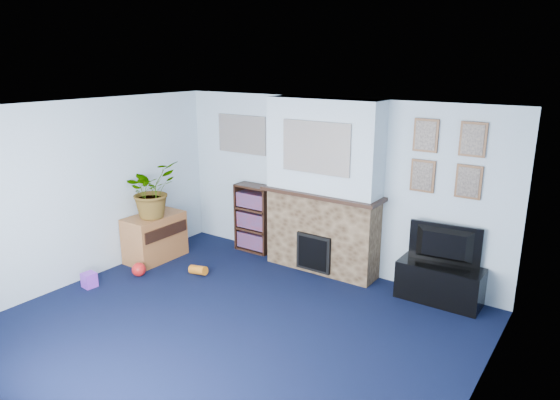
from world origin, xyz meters
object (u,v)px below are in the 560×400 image
Objects in this scene: bookshelf at (254,219)px; sideboard at (155,236)px; television at (443,246)px; tv_stand at (439,284)px.

bookshelf is 1.20× the size of sideboard.
sideboard is at bearing -131.90° from bookshelf.
television is at bearing 15.17° from sideboard.
television reaches higher than sideboard.
tv_stand is at bearing -1.50° from bookshelf.
tv_stand is 0.50m from television.
television is (0.00, 0.02, 0.50)m from tv_stand.
sideboard is (-1.00, -1.12, -0.15)m from bookshelf.
tv_stand is at bearing 83.48° from television.
television reaches higher than tv_stand.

